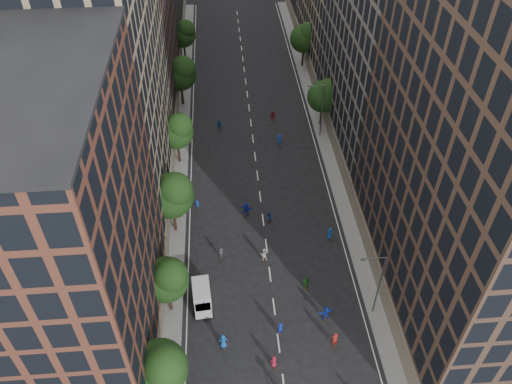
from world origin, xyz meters
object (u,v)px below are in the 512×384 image
at_px(cargo_van, 202,297).
at_px(skater_1, 280,328).
at_px(streetlamp_far, 321,108).
at_px(skater_0, 223,341).
at_px(streetlamp_near, 378,282).

xyz_separation_m(cargo_van, skater_1, (8.06, -4.46, -0.28)).
relative_size(streetlamp_far, skater_0, 4.71).
distance_m(streetlamp_far, skater_0, 39.58).
bearing_deg(streetlamp_near, cargo_van, 171.94).
relative_size(streetlamp_near, skater_1, 4.90).
height_order(streetlamp_near, skater_0, streetlamp_near).
bearing_deg(streetlamp_near, skater_0, -169.59).
height_order(streetlamp_near, streetlamp_far, same).
height_order(streetlamp_far, skater_1, streetlamp_far).
distance_m(streetlamp_near, skater_1, 11.13).
relative_size(streetlamp_far, skater_1, 4.90).
relative_size(cargo_van, skater_0, 2.31).
bearing_deg(cargo_van, skater_1, -33.85).
bearing_deg(streetlamp_far, skater_1, -106.17).
bearing_deg(skater_0, cargo_van, -79.09).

